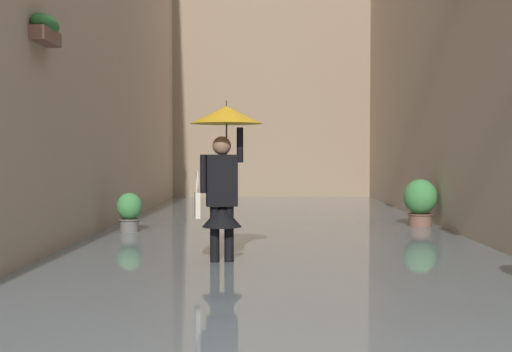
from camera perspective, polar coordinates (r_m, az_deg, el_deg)
The scene contains 6 objects.
ground_plane at distance 11.50m, azimuth 1.69°, elevation -5.66°, with size 60.00×60.00×0.00m, color gray.
flood_water at distance 11.49m, azimuth 1.69°, elevation -5.26°, with size 6.96×24.77×0.16m, color slate.
building_facade_far at distance 21.82m, azimuth 1.30°, elevation 8.62°, with size 9.76×1.80×8.11m, color gray.
person_wading at distance 8.31m, azimuth -2.79°, elevation 1.59°, with size 0.91×0.91×2.19m.
potted_plant_near_right at distance 11.76m, azimuth -10.82°, elevation -3.19°, with size 0.44×0.44×0.84m.
potted_plant_far_left at distance 12.80m, azimuth 13.92°, elevation -2.27°, with size 0.62×0.62×1.04m.
Camera 1 is at (0.17, 2.01, 1.53)m, focal length 46.57 mm.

